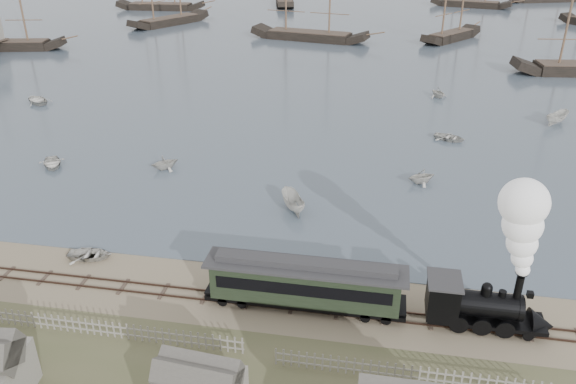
# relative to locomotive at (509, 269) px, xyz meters

# --- Properties ---
(ground) EXTENTS (600.00, 600.00, 0.00)m
(ground) POSITION_rel_locomotive_xyz_m (-18.05, 2.00, -4.52)
(ground) COLOR gray
(ground) RESTS_ON ground
(rail_track) EXTENTS (120.00, 1.80, 0.16)m
(rail_track) POSITION_rel_locomotive_xyz_m (-18.05, 0.00, -4.48)
(rail_track) COLOR #3B2820
(rail_track) RESTS_ON ground
(picket_fence_west) EXTENTS (19.00, 0.10, 1.20)m
(picket_fence_west) POSITION_rel_locomotive_xyz_m (-24.55, -5.00, -4.52)
(picket_fence_west) COLOR gray
(picket_fence_west) RESTS_ON ground
(picket_fence_east) EXTENTS (15.00, 0.10, 1.20)m
(picket_fence_east) POSITION_rel_locomotive_xyz_m (-5.55, -5.50, -4.52)
(picket_fence_east) COLOR gray
(picket_fence_east) RESTS_ON ground
(locomotive) EXTENTS (7.86, 2.94, 9.80)m
(locomotive) POSITION_rel_locomotive_xyz_m (0.00, 0.00, 0.00)
(locomotive) COLOR black
(locomotive) RESTS_ON ground
(passenger_coach) EXTENTS (13.07, 2.52, 3.17)m
(passenger_coach) POSITION_rel_locomotive_xyz_m (-12.20, 0.00, -2.50)
(passenger_coach) COLOR black
(passenger_coach) RESTS_ON ground
(beached_dinghy) EXTENTS (2.80, 3.63, 0.69)m
(beached_dinghy) POSITION_rel_locomotive_xyz_m (-29.07, 3.00, -4.17)
(beached_dinghy) COLOR beige
(beached_dinghy) RESTS_ON ground
(rowboat_0) EXTENTS (4.47, 4.18, 0.75)m
(rowboat_0) POSITION_rel_locomotive_xyz_m (-41.25, 18.20, -4.08)
(rowboat_0) COLOR beige
(rowboat_0) RESTS_ON harbor_water
(rowboat_1) EXTENTS (3.68, 3.71, 1.48)m
(rowboat_1) POSITION_rel_locomotive_xyz_m (-29.58, 19.67, -3.72)
(rowboat_1) COLOR beige
(rowboat_1) RESTS_ON harbor_water
(rowboat_2) EXTENTS (4.17, 3.16, 1.52)m
(rowboat_2) POSITION_rel_locomotive_xyz_m (-15.27, 13.18, -3.70)
(rowboat_2) COLOR beige
(rowboat_2) RESTS_ON harbor_water
(rowboat_3) EXTENTS (3.72, 4.26, 0.74)m
(rowboat_3) POSITION_rel_locomotive_xyz_m (-0.40, 33.15, -4.09)
(rowboat_3) COLOR beige
(rowboat_3) RESTS_ON harbor_water
(rowboat_4) EXTENTS (3.45, 3.60, 1.47)m
(rowboat_4) POSITION_rel_locomotive_xyz_m (-4.00, 20.85, -3.72)
(rowboat_4) COLOR beige
(rowboat_4) RESTS_ON harbor_water
(rowboat_5) EXTENTS (3.99, 3.89, 1.56)m
(rowboat_5) POSITION_rel_locomotive_xyz_m (13.09, 41.35, -3.67)
(rowboat_5) COLOR beige
(rowboat_5) RESTS_ON harbor_water
(rowboat_6) EXTENTS (5.10, 5.36, 0.90)m
(rowboat_6) POSITION_rel_locomotive_xyz_m (-55.24, 37.90, -4.00)
(rowboat_6) COLOR beige
(rowboat_6) RESTS_ON harbor_water
(rowboat_7) EXTENTS (3.77, 3.66, 1.51)m
(rowboat_7) POSITION_rel_locomotive_xyz_m (-0.68, 50.23, -3.70)
(rowboat_7) COLOR beige
(rowboat_7) RESTS_ON harbor_water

